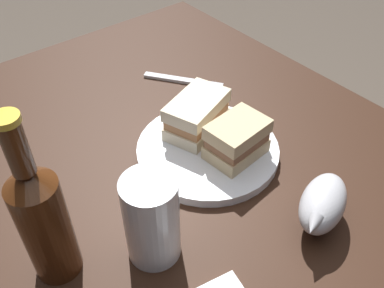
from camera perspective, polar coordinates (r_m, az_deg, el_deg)
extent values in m
cube|color=black|center=(1.05, -1.62, -16.12)|extent=(1.04, 0.85, 0.71)
cylinder|color=white|center=(0.77, 2.11, -0.78)|extent=(0.26, 0.26, 0.02)
cube|color=#CCB284|center=(0.75, 5.89, -0.65)|extent=(0.08, 0.11, 0.03)
cube|color=#8C5B3D|center=(0.73, 6.00, 0.61)|extent=(0.08, 0.10, 0.02)
cube|color=#CCB284|center=(0.72, 6.13, 1.91)|extent=(0.08, 0.11, 0.03)
cube|color=beige|center=(0.80, 0.63, 2.70)|extent=(0.11, 0.14, 0.02)
cube|color=#B27A4C|center=(0.78, 0.65, 3.94)|extent=(0.10, 0.13, 0.02)
cube|color=beige|center=(0.77, 0.66, 5.23)|extent=(0.11, 0.14, 0.02)
cube|color=#B77F33|center=(0.79, 7.23, 1.81)|extent=(0.02, 0.05, 0.02)
cube|color=#AD702D|center=(0.82, 2.52, 3.42)|extent=(0.05, 0.03, 0.02)
cube|color=#AD702D|center=(0.79, 3.16, 2.01)|extent=(0.05, 0.04, 0.02)
cube|color=#B77F33|center=(0.79, 7.58, 1.81)|extent=(0.05, 0.05, 0.02)
cube|color=#B77F33|center=(0.82, 2.00, 3.97)|extent=(0.05, 0.03, 0.02)
cube|color=#AD702D|center=(0.82, 1.91, 3.57)|extent=(0.04, 0.05, 0.02)
cylinder|color=white|center=(0.59, -5.39, -9.94)|extent=(0.08, 0.08, 0.14)
cylinder|color=orange|center=(0.61, -5.23, -11.47)|extent=(0.07, 0.07, 0.09)
cylinder|color=#B7B7BC|center=(0.70, 16.47, -9.41)|extent=(0.04, 0.04, 0.02)
ellipsoid|color=#B7B7BC|center=(0.67, 17.05, -7.52)|extent=(0.11, 0.14, 0.06)
ellipsoid|color=#381E0F|center=(0.66, 17.17, -7.11)|extent=(0.09, 0.11, 0.02)
cone|color=#B7B7BC|center=(0.62, 15.85, -10.41)|extent=(0.03, 0.04, 0.02)
cylinder|color=#47230F|center=(0.59, -18.79, -10.75)|extent=(0.06, 0.06, 0.17)
cone|color=#47230F|center=(0.52, -21.05, -4.36)|extent=(0.06, 0.06, 0.02)
cylinder|color=#47230F|center=(0.49, -22.39, -0.51)|extent=(0.03, 0.03, 0.07)
cylinder|color=gold|center=(0.47, -23.63, 3.06)|extent=(0.03, 0.03, 0.01)
cube|color=silver|center=(0.96, -1.20, 8.47)|extent=(0.16, 0.12, 0.01)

